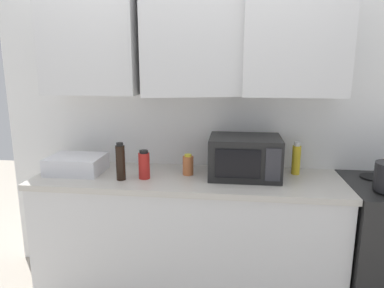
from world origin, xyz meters
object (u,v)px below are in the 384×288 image
bottle_soy_dark (121,162)px  bottle_spice_jar (189,165)px  dish_rack (77,164)px  bottle_yellow_mustard (296,159)px  bottle_red_sauce (144,165)px  microwave (245,157)px

bottle_soy_dark → bottle_spice_jar: (0.43, 0.17, -0.05)m
dish_rack → bottle_soy_dark: size_ratio=1.49×
dish_rack → bottle_soy_dark: 0.40m
bottle_yellow_mustard → bottle_spice_jar: 0.76m
bottle_red_sauce → bottle_soy_dark: bearing=-162.2°
dish_rack → bottle_yellow_mustard: bearing=5.5°
bottle_yellow_mustard → bottle_red_sauce: (-1.04, -0.23, -0.02)m
microwave → bottle_red_sauce: bearing=-169.4°
bottle_spice_jar → dish_rack: bearing=-176.9°
bottle_yellow_mustard → microwave: bearing=-164.3°
bottle_yellow_mustard → bottle_red_sauce: bearing=-167.6°
bottle_red_sauce → bottle_spice_jar: size_ratio=1.33×
bottle_yellow_mustard → bottle_soy_dark: bearing=-166.9°
dish_rack → bottle_spice_jar: size_ratio=2.58×
bottle_spice_jar → bottle_yellow_mustard: bearing=8.0°
bottle_soy_dark → bottle_spice_jar: bearing=21.3°
microwave → bottle_spice_jar: 0.39m
dish_rack → bottle_soy_dark: bearing=-18.7°
dish_rack → bottle_red_sauce: 0.52m
bottle_spice_jar → microwave: bearing=0.6°
bottle_red_sauce → bottle_spice_jar: (0.29, 0.12, -0.02)m
microwave → bottle_spice_jar: bearing=-179.4°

